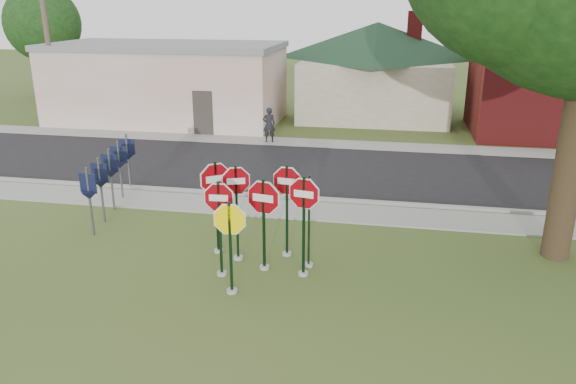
% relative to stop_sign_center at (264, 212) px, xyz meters
% --- Properties ---
extents(ground, '(120.00, 120.00, 0.00)m').
position_rel_stop_sign_center_xyz_m(ground, '(-0.24, -1.35, -1.51)').
color(ground, '#3C521E').
rests_on(ground, ground).
extents(sidewalk_near, '(60.00, 1.60, 0.06)m').
position_rel_stop_sign_center_xyz_m(sidewalk_near, '(-0.24, 4.15, -1.48)').
color(sidewalk_near, gray).
rests_on(sidewalk_near, ground).
extents(road, '(60.00, 7.00, 0.04)m').
position_rel_stop_sign_center_xyz_m(road, '(-0.24, 8.65, -1.49)').
color(road, black).
rests_on(road, ground).
extents(sidewalk_far, '(60.00, 1.60, 0.06)m').
position_rel_stop_sign_center_xyz_m(sidewalk_far, '(-0.24, 12.95, -1.48)').
color(sidewalk_far, gray).
rests_on(sidewalk_far, ground).
extents(curb, '(60.00, 0.20, 0.14)m').
position_rel_stop_sign_center_xyz_m(curb, '(-0.24, 5.15, -1.44)').
color(curb, gray).
rests_on(curb, ground).
extents(stop_sign_center, '(1.13, 0.24, 2.44)m').
position_rel_stop_sign_center_xyz_m(stop_sign_center, '(0.00, 0.00, 0.00)').
color(stop_sign_center, '#9D9A92').
rests_on(stop_sign_center, ground).
extents(stop_sign_yellow, '(1.00, 0.24, 2.29)m').
position_rel_stop_sign_center_xyz_m(stop_sign_yellow, '(-0.45, -1.31, -0.14)').
color(stop_sign_yellow, '#9D9A92').
rests_on(stop_sign_yellow, ground).
extents(stop_sign_left, '(0.97, 0.24, 2.47)m').
position_rel_stop_sign_center_xyz_m(stop_sign_left, '(-0.94, -0.52, -0.01)').
color(stop_sign_left, '#9D9A92').
rests_on(stop_sign_left, ground).
extents(stop_sign_right, '(1.02, 0.24, 2.60)m').
position_rel_stop_sign_center_xyz_m(stop_sign_right, '(1.00, -0.15, 0.10)').
color(stop_sign_right, '#9D9A92').
rests_on(stop_sign_right, ground).
extents(stop_sign_back_right, '(1.02, 0.24, 2.54)m').
position_rel_stop_sign_center_xyz_m(stop_sign_back_right, '(0.40, 0.88, 0.05)').
color(stop_sign_back_right, '#9D9A92').
rests_on(stop_sign_back_right, ground).
extents(stop_sign_back_left, '(0.92, 0.36, 2.60)m').
position_rel_stop_sign_center_xyz_m(stop_sign_back_left, '(-0.79, 0.41, 0.08)').
color(stop_sign_back_left, '#9D9A92').
rests_on(stop_sign_back_left, ground).
extents(stop_sign_far_right, '(0.28, 0.98, 2.47)m').
position_rel_stop_sign_center_xyz_m(stop_sign_far_right, '(1.05, 0.34, -0.00)').
color(stop_sign_far_right, '#9D9A92').
rests_on(stop_sign_far_right, ground).
extents(stop_sign_far_left, '(0.91, 0.68, 2.60)m').
position_rel_stop_sign_center_xyz_m(stop_sign_far_left, '(-1.41, 0.72, 0.11)').
color(stop_sign_far_left, '#9D9A92').
rests_on(stop_sign_far_left, ground).
extents(route_sign_row, '(1.43, 4.63, 2.00)m').
position_rel_stop_sign_center_xyz_m(route_sign_row, '(-5.64, 3.15, -0.29)').
color(route_sign_row, '#59595E').
rests_on(route_sign_row, ground).
extents(building_stucco, '(12.20, 6.20, 4.20)m').
position_rel_stop_sign_center_xyz_m(building_stucco, '(-9.23, 16.65, 0.64)').
color(building_stucco, silver).
rests_on(building_stucco, ground).
extents(building_house, '(11.60, 11.60, 6.20)m').
position_rel_stop_sign_center_xyz_m(building_house, '(1.77, 20.65, 2.14)').
color(building_house, beige).
rests_on(building_house, ground).
extents(utility_pole_near, '(2.20, 0.26, 9.50)m').
position_rel_stop_sign_center_xyz_m(utility_pole_near, '(-14.24, 13.85, 3.46)').
color(utility_pole_near, brown).
rests_on(utility_pole_near, ground).
extents(bg_tree_left, '(4.90, 4.90, 7.35)m').
position_rel_stop_sign_center_xyz_m(bg_tree_left, '(-20.24, 22.65, 3.37)').
color(bg_tree_left, black).
rests_on(bg_tree_left, ground).
extents(pedestrian, '(0.68, 0.55, 1.61)m').
position_rel_stop_sign_center_xyz_m(pedestrian, '(-2.74, 12.75, -0.64)').
color(pedestrian, black).
rests_on(pedestrian, sidewalk_far).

